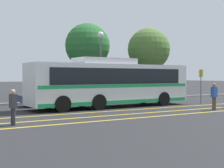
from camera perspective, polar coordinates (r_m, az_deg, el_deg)
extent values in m
plane|color=#262628|center=(21.52, -0.03, -4.25)|extent=(220.00, 220.00, 0.00)
cube|color=gold|center=(19.75, 3.26, -4.75)|extent=(31.65, 0.20, 0.01)
cube|color=gold|center=(18.28, 6.42, -5.26)|extent=(31.65, 0.20, 0.01)
cube|color=gold|center=(17.09, 9.51, -5.73)|extent=(31.65, 0.20, 0.01)
cube|color=#99999E|center=(26.20, -5.81, -3.08)|extent=(39.65, 0.36, 0.15)
cube|color=silver|center=(21.50, 0.00, 0.10)|extent=(11.72, 2.86, 2.62)
cube|color=black|center=(21.50, 0.00, 1.44)|extent=(10.09, 2.86, 1.03)
cube|color=#198C4C|center=(21.50, 0.00, -0.25)|extent=(11.49, 2.90, 0.20)
cube|color=#198C4C|center=(21.56, 0.00, -3.07)|extent=(11.49, 2.89, 0.24)
cube|color=black|center=(25.10, 11.38, 0.38)|extent=(0.10, 2.24, 1.93)
cube|color=black|center=(25.11, 11.39, 2.91)|extent=(0.09, 1.78, 0.24)
cube|color=silver|center=(21.22, -1.34, 4.18)|extent=(4.13, 2.15, 0.41)
cube|color=black|center=(25.34, 11.82, -2.18)|extent=(0.09, 1.91, 0.04)
cube|color=black|center=(25.35, 11.82, -2.63)|extent=(0.09, 1.91, 0.04)
cylinder|color=black|center=(24.62, 5.62, -2.38)|extent=(1.01, 0.31, 1.00)
cylinder|color=black|center=(22.74, 9.39, -2.70)|extent=(1.01, 0.31, 1.00)
cylinder|color=black|center=(21.77, -5.62, -2.87)|extent=(1.01, 0.31, 1.00)
cylinder|color=black|center=(19.62, -2.43, -3.34)|extent=(1.01, 0.31, 1.00)
cylinder|color=black|center=(20.79, -11.68, -3.10)|extent=(1.01, 0.31, 1.00)
cylinder|color=black|center=(18.53, -9.03, -3.63)|extent=(1.01, 0.31, 1.00)
cube|color=navy|center=(22.99, -11.17, -2.53)|extent=(4.38, 2.15, 0.50)
cube|color=black|center=(22.92, -11.43, -1.19)|extent=(1.88, 1.80, 0.58)
cylinder|color=black|center=(24.38, -9.09, -2.90)|extent=(0.61, 0.23, 0.60)
cylinder|color=black|center=(22.71, -7.17, -3.21)|extent=(0.61, 0.23, 0.60)
cylinder|color=black|center=(23.42, -15.04, -3.10)|extent=(0.61, 0.23, 0.60)
cylinder|color=black|center=(21.67, -13.51, -3.45)|extent=(0.61, 0.23, 0.60)
cylinder|color=brown|center=(20.46, 18.02, -3.46)|extent=(0.14, 0.14, 0.82)
cylinder|color=brown|center=(20.60, 18.29, -3.43)|extent=(0.14, 0.14, 0.82)
cube|color=#264C99|center=(20.48, 18.17, -1.40)|extent=(0.45, 0.28, 0.65)
sphere|color=#9E704C|center=(20.47, 18.18, -0.19)|extent=(0.22, 0.22, 0.22)
cylinder|color=#2D2D33|center=(14.11, -17.52, -5.75)|extent=(0.14, 0.14, 0.76)
cylinder|color=#2D2D33|center=(14.27, -17.75, -5.67)|extent=(0.14, 0.14, 0.76)
cube|color=#333338|center=(14.12, -17.66, -2.97)|extent=(0.27, 0.44, 0.60)
sphere|color=tan|center=(14.10, -17.67, -1.34)|extent=(0.21, 0.21, 0.21)
cylinder|color=#59595E|center=(25.40, 15.95, -0.40)|extent=(0.07, 0.07, 2.69)
cube|color=yellow|center=(25.39, 15.96, 1.89)|extent=(0.04, 0.40, 0.56)
cylinder|color=#59595E|center=(27.58, -2.11, 2.72)|extent=(0.14, 0.14, 5.51)
sphere|color=silver|center=(27.82, -2.11, 8.99)|extent=(0.56, 0.56, 0.56)
cylinder|color=#513823|center=(31.01, -4.49, 0.72)|extent=(0.28, 0.28, 3.51)
sphere|color=#28662D|center=(31.16, -4.50, 7.01)|extent=(4.43, 4.43, 4.43)
cylinder|color=#513823|center=(33.35, 6.72, 0.60)|extent=(0.28, 0.28, 3.32)
sphere|color=#4C7033|center=(33.47, 6.74, 6.33)|extent=(4.48, 4.48, 4.48)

